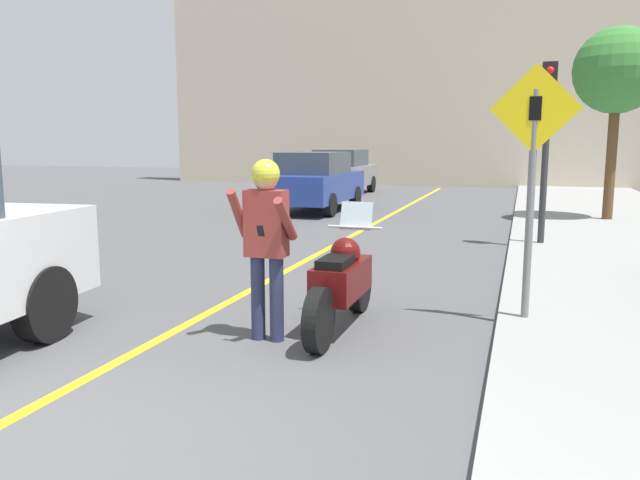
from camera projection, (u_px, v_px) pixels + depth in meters
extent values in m
plane|color=#4C4C4F|center=(37.00, 460.00, 3.87)|extent=(80.00, 80.00, 0.00)
cube|color=yellow|center=(290.00, 269.00, 9.69)|extent=(0.12, 36.00, 0.01)
cube|color=beige|center=(462.00, 86.00, 27.61)|extent=(28.00, 1.20, 8.84)
cylinder|color=black|center=(319.00, 320.00, 5.82)|extent=(0.14, 0.62, 0.62)
cylinder|color=black|center=(360.00, 285.00, 7.25)|extent=(0.14, 0.62, 0.62)
cube|color=#510C0C|center=(342.00, 279.00, 6.50)|extent=(0.40, 1.05, 0.36)
sphere|color=#510C0C|center=(345.00, 252.00, 6.59)|extent=(0.32, 0.32, 0.32)
cube|color=black|center=(335.00, 263.00, 6.24)|extent=(0.28, 0.48, 0.10)
cylinder|color=silver|center=(355.00, 227.00, 6.91)|extent=(0.62, 0.03, 0.03)
cube|color=silver|center=(356.00, 216.00, 6.96)|extent=(0.36, 0.12, 0.31)
cylinder|color=#282D4C|center=(258.00, 298.00, 6.21)|extent=(0.14, 0.14, 0.85)
cylinder|color=#282D4C|center=(277.00, 299.00, 6.14)|extent=(0.14, 0.14, 0.85)
cube|color=maroon|center=(266.00, 223.00, 6.06)|extent=(0.40, 0.22, 0.65)
cylinder|color=maroon|center=(238.00, 214.00, 6.03)|extent=(0.09, 0.39, 0.50)
cylinder|color=maroon|center=(286.00, 219.00, 5.86)|extent=(0.09, 0.45, 0.45)
sphere|color=tan|center=(266.00, 179.00, 5.99)|extent=(0.23, 0.23, 0.23)
sphere|color=gold|center=(266.00, 173.00, 5.98)|extent=(0.28, 0.28, 0.28)
cube|color=black|center=(261.00, 231.00, 5.78)|extent=(0.06, 0.05, 0.11)
cylinder|color=black|center=(45.00, 304.00, 6.13)|extent=(0.29, 0.78, 0.76)
cylinder|color=slate|center=(530.00, 206.00, 6.51)|extent=(0.08, 0.08, 2.39)
cube|color=yellow|center=(535.00, 108.00, 6.34)|extent=(0.91, 0.02, 0.91)
cube|color=black|center=(535.00, 108.00, 6.32)|extent=(0.12, 0.01, 0.24)
cylinder|color=#2D2D30|center=(545.00, 154.00, 11.38)|extent=(0.12, 0.12, 3.27)
cube|color=black|center=(549.00, 84.00, 11.17)|extent=(0.26, 0.22, 0.76)
sphere|color=red|center=(550.00, 70.00, 11.02)|extent=(0.14, 0.14, 0.14)
sphere|color=gold|center=(550.00, 83.00, 11.06)|extent=(0.14, 0.14, 0.14)
sphere|color=green|center=(549.00, 96.00, 11.09)|extent=(0.14, 0.14, 0.14)
cylinder|color=brown|center=(611.00, 161.00, 15.02)|extent=(0.24, 0.24, 2.82)
sphere|color=#387A33|center=(618.00, 70.00, 14.69)|extent=(2.03, 2.03, 2.03)
cylinder|color=black|center=(304.00, 195.00, 19.39)|extent=(0.22, 0.64, 0.64)
cylinder|color=black|center=(355.00, 197.00, 18.88)|extent=(0.22, 0.64, 0.64)
cylinder|color=black|center=(272.00, 203.00, 16.94)|extent=(0.22, 0.64, 0.64)
cylinder|color=black|center=(330.00, 205.00, 16.43)|extent=(0.22, 0.64, 0.64)
cube|color=navy|center=(316.00, 187.00, 17.85)|extent=(1.80, 4.20, 0.76)
cube|color=#38424C|center=(314.00, 163.00, 17.59)|extent=(1.58, 2.18, 0.60)
cylinder|color=black|center=(331.00, 183.00, 25.19)|extent=(0.22, 0.64, 0.64)
cylinder|color=black|center=(371.00, 184.00, 24.69)|extent=(0.22, 0.64, 0.64)
cylinder|color=black|center=(311.00, 188.00, 22.75)|extent=(0.22, 0.64, 0.64)
cylinder|color=black|center=(354.00, 189.00, 22.24)|extent=(0.22, 0.64, 0.64)
cube|color=gray|center=(342.00, 176.00, 23.66)|extent=(1.80, 4.20, 0.76)
cube|color=#38424C|center=(341.00, 158.00, 23.40)|extent=(1.58, 2.18, 0.60)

